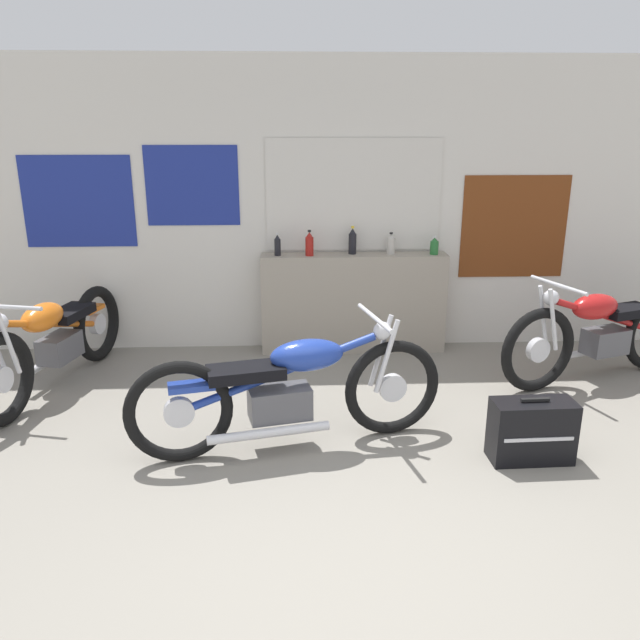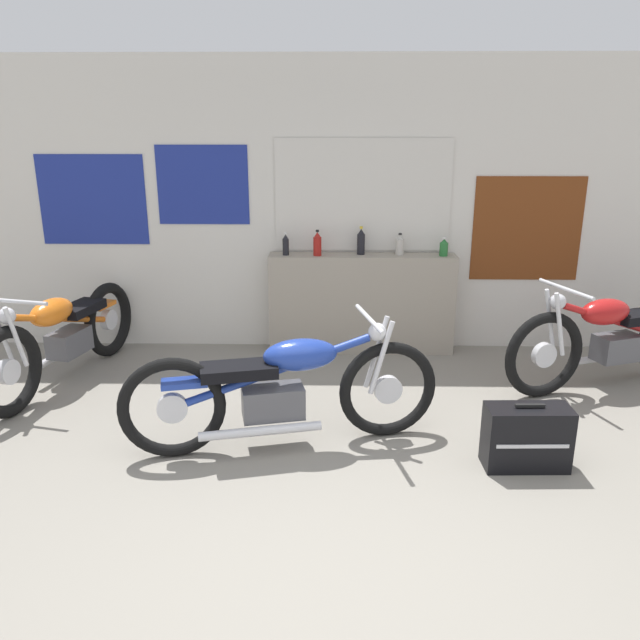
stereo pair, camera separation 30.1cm
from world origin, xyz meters
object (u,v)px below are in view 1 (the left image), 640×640
bottle_left_center (309,244)px  motorcycle_blue (290,389)px  bottle_right_center (391,244)px  bottle_center (352,242)px  hard_case_black (532,431)px  motorcycle_orange (54,341)px  bottle_leftmost (278,245)px  bottle_rightmost (434,246)px  motorcycle_red (600,332)px

bottle_left_center → motorcycle_blue: (-0.19, -1.92, -0.65)m
bottle_right_center → bottle_center: bearing=178.3°
bottle_left_center → hard_case_black: (1.43, -2.18, -0.87)m
motorcycle_orange → motorcycle_blue: size_ratio=0.95×
bottle_left_center → motorcycle_blue: 2.04m
bottle_leftmost → bottle_center: (0.72, 0.05, 0.02)m
bottle_center → motorcycle_blue: (-0.61, -1.99, -0.66)m
bottle_left_center → bottle_rightmost: bottle_left_center is taller
motorcycle_red → motorcycle_blue: bearing=-157.8°
bottle_center → bottle_left_center: bearing=-170.6°
bottle_leftmost → motorcycle_blue: size_ratio=0.10×
bottle_leftmost → motorcycle_red: 3.02m
motorcycle_red → motorcycle_orange: bearing=179.9°
motorcycle_blue → bottle_leftmost: bearing=93.4°
bottle_right_center → motorcycle_blue: bottle_right_center is taller
bottle_leftmost → bottle_left_center: bottle_left_center is taller
bottle_center → motorcycle_blue: bottle_center is taller
bottle_rightmost → motorcycle_orange: 3.55m
bottle_center → motorcycle_red: 2.38m
bottle_rightmost → bottle_leftmost: bearing=179.6°
bottle_rightmost → hard_case_black: bottle_rightmost is taller
bottle_leftmost → motorcycle_blue: (0.11, -1.94, -0.63)m
bottle_left_center → bottle_right_center: (0.79, 0.06, -0.02)m
hard_case_black → motorcycle_red: bearing=51.1°
hard_case_black → motorcycle_blue: bearing=171.2°
motorcycle_blue → bottle_left_center: bearing=84.4°
bottle_center → bottle_leftmost: bearing=-176.1°
bottle_left_center → bottle_right_center: bottle_left_center is taller
bottle_leftmost → bottle_rightmost: size_ratio=1.24×
motorcycle_orange → motorcycle_blue: bearing=-29.2°
motorcycle_orange → hard_case_black: bearing=-20.7°
bottle_leftmost → motorcycle_orange: 2.16m
motorcycle_red → hard_case_black: bearing=-128.9°
bottle_rightmost → motorcycle_blue: (-1.39, -1.93, -0.61)m
bottle_center → bottle_right_center: bottle_center is taller
bottle_rightmost → motorcycle_red: (1.32, -0.83, -0.62)m
bottle_center → bottle_right_center: (0.37, -0.01, -0.03)m
bottle_leftmost → bottle_right_center: (1.09, 0.04, -0.00)m
bottle_left_center → motorcycle_blue: bearing=-95.6°
motorcycle_red → bottle_left_center: bearing=162.0°
bottle_center → motorcycle_blue: size_ratio=0.12×
bottle_center → motorcycle_red: (2.11, -0.89, -0.66)m
bottle_left_center → bottle_center: size_ratio=0.91×
bottle_right_center → motorcycle_orange: (-2.98, -0.87, -0.64)m
motorcycle_blue → motorcycle_orange: bearing=150.8°
motorcycle_red → bottle_right_center: bearing=153.2°
bottle_rightmost → motorcycle_orange: size_ratio=0.09×
bottle_left_center → bottle_right_center: size_ratio=1.18×
bottle_leftmost → bottle_right_center: bottle_leftmost is taller
bottle_right_center → motorcycle_orange: bottle_right_center is taller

